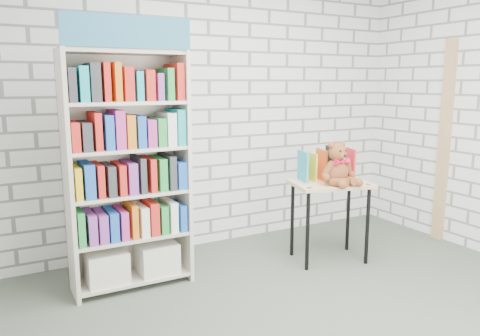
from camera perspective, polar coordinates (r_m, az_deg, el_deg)
name	(u,v)px	position (r m, az deg, el deg)	size (l,w,h in m)	color
ground	(333,328)	(3.48, 11.21, -18.53)	(4.50, 4.50, 0.00)	#464F42
room_shell	(343,64)	(3.05, 12.42, 12.30)	(4.52, 4.02, 2.81)	silver
bookshelf	(128,169)	(3.86, -13.51, -0.18)	(0.96, 0.37, 2.15)	beige
display_table	(330,193)	(4.45, 10.92, -3.02)	(0.80, 0.64, 0.76)	#D5B280
table_books	(326,164)	(4.51, 10.41, 0.42)	(0.53, 0.33, 0.29)	#2A9BB9
teddy_bear	(338,167)	(4.31, 11.91, 0.06)	(0.36, 0.33, 0.39)	brown
door_trim	(444,142)	(5.36, 23.64, 2.89)	(0.05, 0.12, 2.10)	tan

